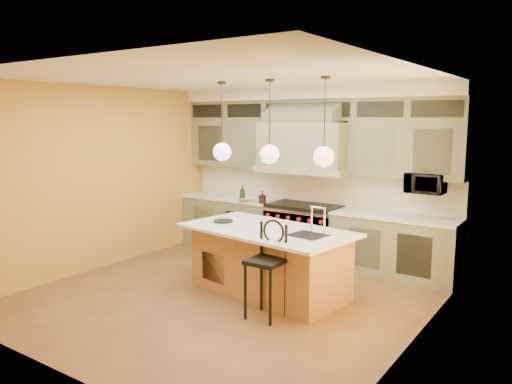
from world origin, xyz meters
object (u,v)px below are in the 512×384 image
Objects in this scene: range at (304,232)px; counter_stool at (267,263)px; kitchen_island at (269,260)px; microwave at (425,183)px.

counter_stool is at bearing -70.96° from range.
range is 1.75m from kitchen_island.
kitchen_island is at bearing 120.11° from counter_stool.
range is at bearing 111.14° from kitchen_island.
counter_stool is (0.43, -0.71, 0.20)m from kitchen_island.
counter_stool is at bearing -51.23° from kitchen_island.
microwave reaches higher than kitchen_island.
range is 2.56m from counter_stool.
range is at bearing -176.88° from microwave.
counter_stool is 2.86m from microwave.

